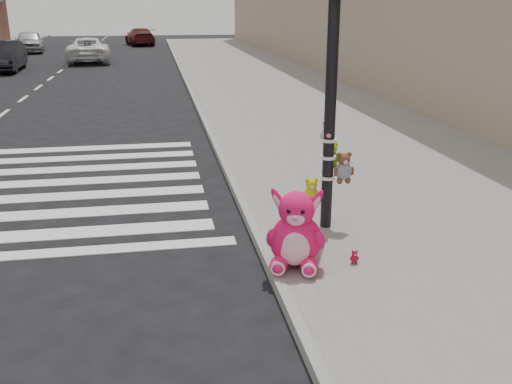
{
  "coord_description": "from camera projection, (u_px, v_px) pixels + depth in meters",
  "views": [
    {
      "loc": [
        0.22,
        -5.76,
        3.26
      ],
      "look_at": [
        1.54,
        1.73,
        0.75
      ],
      "focal_mm": 40.0,
      "sensor_mm": 36.0,
      "label": 1
    }
  ],
  "objects": [
    {
      "name": "ground",
      "position": [
        147.0,
        311.0,
        6.37
      ],
      "size": [
        120.0,
        120.0,
        0.0
      ],
      "primitive_type": "plane",
      "color": "black",
      "rests_on": "ground"
    },
    {
      "name": "car_silver_deep",
      "position": [
        29.0,
        41.0,
        40.03
      ],
      "size": [
        2.39,
        4.66,
        1.52
      ],
      "primitive_type": "imported",
      "rotation": [
        0.0,
        0.0,
        0.14
      ],
      "color": "silver",
      "rests_on": "ground"
    },
    {
      "name": "red_teddy",
      "position": [
        354.0,
        257.0,
        7.19
      ],
      "size": [
        0.13,
        0.09,
        0.18
      ],
      "primitive_type": null,
      "rotation": [
        0.0,
        0.0,
        -0.06
      ],
      "color": "#AA1132",
      "rests_on": "sidewalk_near"
    },
    {
      "name": "curb_edge",
      "position": [
        205.0,
        124.0,
        15.95
      ],
      "size": [
        0.12,
        80.0,
        0.15
      ],
      "primitive_type": "cube",
      "color": "gray",
      "rests_on": "ground"
    },
    {
      "name": "pink_bunny",
      "position": [
        296.0,
        234.0,
        7.03
      ],
      "size": [
        0.81,
        0.89,
        1.03
      ],
      "rotation": [
        0.0,
        0.0,
        -0.3
      ],
      "color": "#F91563",
      "rests_on": "sidewalk_near"
    },
    {
      "name": "car_white_near",
      "position": [
        88.0,
        50.0,
        33.25
      ],
      "size": [
        2.75,
        5.28,
        1.42
      ],
      "primitive_type": "imported",
      "rotation": [
        0.0,
        0.0,
        3.22
      ],
      "color": "white",
      "rests_on": "ground"
    },
    {
      "name": "car_dark_far",
      "position": [
        3.0,
        56.0,
        28.81
      ],
      "size": [
        1.82,
        4.65,
        1.51
      ],
      "primitive_type": "imported",
      "rotation": [
        0.0,
        0.0,
        0.05
      ],
      "color": "black",
      "rests_on": "ground"
    },
    {
      "name": "signal_pole",
      "position": [
        331.0,
        121.0,
        7.96
      ],
      "size": [
        0.72,
        0.49,
        4.0
      ],
      "color": "black",
      "rests_on": "sidewalk_near"
    },
    {
      "name": "sidewalk_near",
      "position": [
        324.0,
        120.0,
        16.52
      ],
      "size": [
        7.0,
        80.0,
        0.14
      ],
      "primitive_type": "cube",
      "color": "slate",
      "rests_on": "ground"
    },
    {
      "name": "car_maroon_near",
      "position": [
        140.0,
        37.0,
        47.16
      ],
      "size": [
        2.74,
        5.05,
        1.39
      ],
      "primitive_type": "imported",
      "rotation": [
        0.0,
        0.0,
        3.31
      ],
      "color": "#501717",
      "rests_on": "ground"
    }
  ]
}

